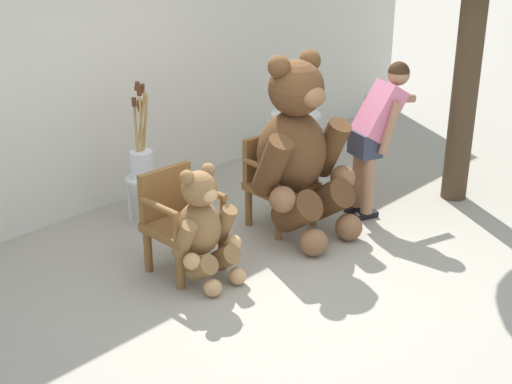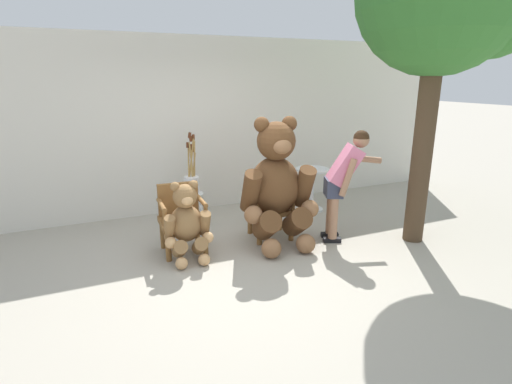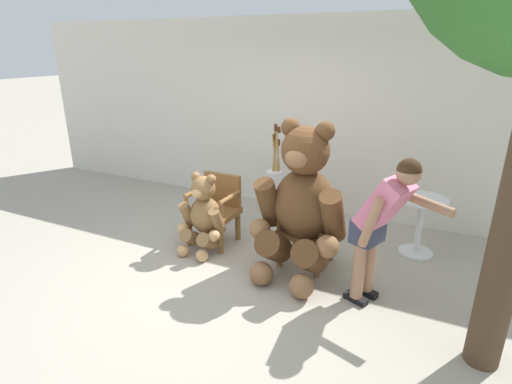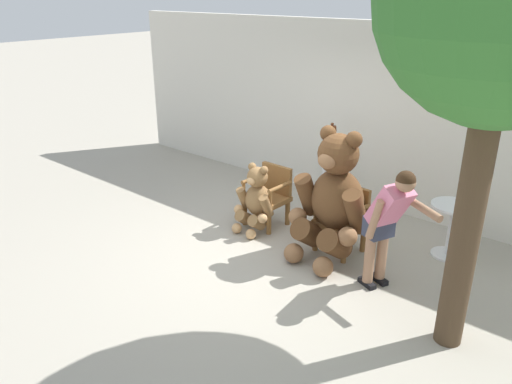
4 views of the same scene
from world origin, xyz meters
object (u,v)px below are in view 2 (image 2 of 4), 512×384
at_px(wooden_chair_left, 181,216).
at_px(teddy_bear_small, 187,222).
at_px(wooden_chair_right, 269,204).
at_px(round_side_table, 312,184).
at_px(teddy_bear_large, 277,184).
at_px(person_visitor, 343,176).
at_px(white_stool, 192,200).
at_px(brush_bucket, 192,180).

bearing_deg(wooden_chair_left, teddy_bear_small, -90.80).
distance_m(wooden_chair_right, round_side_table, 1.35).
distance_m(teddy_bear_large, round_side_table, 1.57).
distance_m(wooden_chair_left, person_visitor, 2.19).
bearing_deg(person_visitor, wooden_chair_right, 147.27).
relative_size(wooden_chair_left, white_stool, 1.87).
bearing_deg(brush_bucket, teddy_bear_large, -56.59).
height_order(wooden_chair_right, teddy_bear_large, teddy_bear_large).
relative_size(wooden_chair_right, brush_bucket, 0.92).
relative_size(white_stool, brush_bucket, 0.49).
relative_size(wooden_chair_right, teddy_bear_small, 0.88).
xyz_separation_m(teddy_bear_small, brush_bucket, (0.40, 1.27, 0.19)).
bearing_deg(wooden_chair_left, wooden_chair_right, -0.01).
relative_size(white_stool, round_side_table, 0.64).
xyz_separation_m(person_visitor, brush_bucket, (-1.67, 1.51, -0.23)).
distance_m(teddy_bear_small, white_stool, 1.33).
distance_m(wooden_chair_left, brush_bucket, 1.07).
distance_m(teddy_bear_large, brush_bucket, 1.50).
distance_m(wooden_chair_right, teddy_bear_large, 0.46).
relative_size(wooden_chair_right, person_visitor, 0.57).
xyz_separation_m(wooden_chair_left, brush_bucket, (0.40, 0.97, 0.21)).
height_order(brush_bucket, round_side_table, brush_bucket).
bearing_deg(person_visitor, wooden_chair_left, 165.44).
xyz_separation_m(white_stool, round_side_table, (1.98, -0.25, 0.09)).
height_order(wooden_chair_left, round_side_table, wooden_chair_left).
distance_m(white_stool, round_side_table, 2.00).
bearing_deg(wooden_chair_left, round_side_table, 16.97).
bearing_deg(teddy_bear_small, brush_bucket, 72.33).
bearing_deg(brush_bucket, wooden_chair_right, -49.33).
distance_m(person_visitor, brush_bucket, 2.27).
bearing_deg(brush_bucket, wooden_chair_left, -112.33).
xyz_separation_m(wooden_chair_left, person_visitor, (2.07, -0.54, 0.44)).
height_order(teddy_bear_small, brush_bucket, brush_bucket).
height_order(teddy_bear_small, white_stool, teddy_bear_small).
height_order(white_stool, round_side_table, round_side_table).
bearing_deg(wooden_chair_left, person_visitor, -14.56).
height_order(teddy_bear_small, person_visitor, person_visitor).
xyz_separation_m(person_visitor, round_side_table, (0.30, 1.26, -0.46)).
height_order(wooden_chair_right, person_visitor, person_visitor).
xyz_separation_m(wooden_chair_left, teddy_bear_small, (-0.00, -0.29, 0.02)).
height_order(wooden_chair_right, white_stool, wooden_chair_right).
relative_size(wooden_chair_left, brush_bucket, 0.92).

